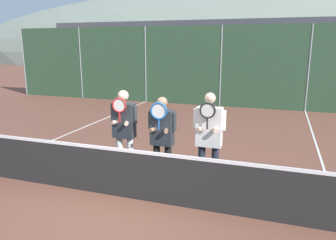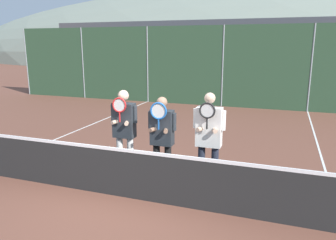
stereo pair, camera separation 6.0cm
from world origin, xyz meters
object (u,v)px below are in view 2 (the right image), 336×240
Objects in this scene: player_center_right at (209,136)px; car_left_of_center at (208,78)px; player_leftmost at (124,127)px; player_center_left at (162,135)px; car_far_left at (126,75)px; car_center at (309,82)px.

car_left_of_center is at bearing 102.85° from player_center_right.
player_leftmost is 0.97× the size of player_center_right.
player_center_right is 0.44× the size of car_left_of_center.
player_center_left is at bearing -8.07° from player_leftmost.
car_center is at bearing 0.27° from car_far_left.
player_center_right is (0.88, 0.03, 0.06)m from player_center_left.
car_left_of_center is at bearing 98.69° from player_center_left.
car_far_left is 0.96× the size of car_left_of_center.
player_center_left is 0.43× the size of car_far_left.
player_center_right is at bearing -77.15° from car_left_of_center.
car_center is (2.32, 11.94, -0.22)m from player_center_right.
player_leftmost is 12.53m from car_center.
player_leftmost is 0.43× the size of car_left_of_center.
player_center_left reaches higher than car_center.
car_far_left is at bearing -179.73° from car_center.
car_left_of_center reaches higher than car_far_left.
player_center_left is 12.39m from car_center.
car_left_of_center is at bearing -178.35° from car_center.
player_center_left is at bearing -104.99° from car_center.
car_center is at bearing 78.99° from player_center_right.
player_leftmost is at bearing 177.13° from player_center_right.
car_far_left reaches higher than car_center.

